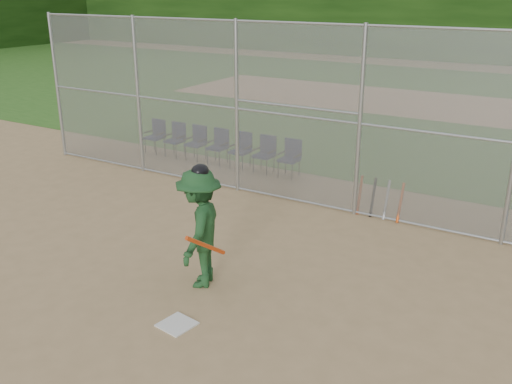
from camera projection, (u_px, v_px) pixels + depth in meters
The scene contains 14 objects.
ground at pixel (174, 306), 8.83m from camera, with size 100.00×100.00×0.00m, color tan.
grass_strip at pixel (449, 106), 23.38m from camera, with size 100.00×100.00×0.00m, color #2B5C1B.
dirt_patch_far at pixel (449, 106), 23.38m from camera, with size 24.00×24.00×0.00m, color tan.
backstop_fence at pixel (316, 115), 12.17m from camera, with size 16.09×0.09×4.00m.
home_plate at pixel (177, 324), 8.33m from camera, with size 0.47×0.47×0.02m, color silver.
batter_at_plate at pixel (200, 228), 9.17m from camera, with size 1.13×1.50×2.08m.
spare_bats at pixel (380, 199), 12.09m from camera, with size 0.96×0.32×0.84m.
chair_0 at pixel (154, 137), 16.78m from camera, with size 0.54×0.52×0.96m, color #0F183A, non-canonical shape.
chair_1 at pixel (174, 140), 16.42m from camera, with size 0.54×0.52×0.96m, color #0F183A, non-canonical shape.
chair_2 at pixel (195, 143), 16.07m from camera, with size 0.54×0.52×0.96m, color #0F183A, non-canonical shape.
chair_3 at pixel (217, 147), 15.71m from camera, with size 0.54×0.52×0.96m, color #0F183A, non-canonical shape.
chair_4 at pixel (240, 151), 15.35m from camera, with size 0.54×0.52×0.96m, color #0F183A, non-canonical shape.
chair_5 at pixel (264, 155), 14.99m from camera, with size 0.54×0.52×0.96m, color #0F183A, non-canonical shape.
chair_6 at pixel (289, 159), 14.64m from camera, with size 0.54×0.52×0.96m, color #0F183A, non-canonical shape.
Camera 1 is at (5.03, -5.97, 4.68)m, focal length 40.00 mm.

